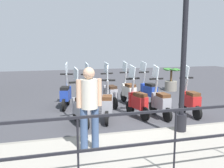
# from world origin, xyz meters

# --- Properties ---
(ground_plane) EXTENTS (28.00, 28.00, 0.00)m
(ground_plane) POSITION_xyz_m (0.00, 0.00, 0.00)
(ground_plane) COLOR #38383D
(promenade_walkway) EXTENTS (2.20, 20.00, 0.15)m
(promenade_walkway) POSITION_xyz_m (-3.15, 0.00, 0.07)
(promenade_walkway) COLOR gray
(promenade_walkway) RESTS_ON ground_plane
(fence_railing) EXTENTS (0.04, 16.03, 1.07)m
(fence_railing) POSITION_xyz_m (-4.20, 0.00, 0.90)
(fence_railing) COLOR black
(fence_railing) RESTS_ON promenade_walkway
(lamp_post_near) EXTENTS (0.26, 0.90, 4.54)m
(lamp_post_near) POSITION_xyz_m (-2.40, -0.45, 2.17)
(lamp_post_near) COLOR black
(lamp_post_near) RESTS_ON promenade_walkway
(pedestrian_distant) EXTENTS (0.35, 0.49, 1.59)m
(pedestrian_distant) POSITION_xyz_m (-2.89, 1.79, 1.08)
(pedestrian_distant) COLOR #384C70
(pedestrian_distant) RESTS_ON promenade_walkway
(potted_palm) EXTENTS (1.06, 0.66, 1.05)m
(potted_palm) POSITION_xyz_m (3.01, -3.13, 0.45)
(potted_palm) COLOR slate
(potted_palm) RESTS_ON ground_plane
(scooter_near_0) EXTENTS (1.23, 0.44, 1.54)m
(scooter_near_0) POSITION_xyz_m (-0.91, -1.65, 0.48)
(scooter_near_0) COLOR black
(scooter_near_0) RESTS_ON ground_plane
(scooter_near_1) EXTENTS (1.23, 0.44, 1.54)m
(scooter_near_1) POSITION_xyz_m (-0.86, -0.68, 0.48)
(scooter_near_1) COLOR black
(scooter_near_1) RESTS_ON ground_plane
(scooter_near_2) EXTENTS (1.22, 0.48, 1.54)m
(scooter_near_2) POSITION_xyz_m (-0.63, -0.05, 0.48)
(scooter_near_2) COLOR black
(scooter_near_2) RESTS_ON ground_plane
(scooter_near_3) EXTENTS (1.20, 0.54, 1.54)m
(scooter_near_3) POSITION_xyz_m (-0.76, 0.90, 0.48)
(scooter_near_3) COLOR black
(scooter_near_3) RESTS_ON ground_plane
(scooter_near_4) EXTENTS (1.23, 0.47, 1.54)m
(scooter_near_4) POSITION_xyz_m (-0.91, 1.68, 0.48)
(scooter_near_4) COLOR black
(scooter_near_4) RESTS_ON ground_plane
(scooter_far_0) EXTENTS (1.21, 0.52, 1.54)m
(scooter_far_0) POSITION_xyz_m (0.92, -1.08, 0.48)
(scooter_far_0) COLOR black
(scooter_far_0) RESTS_ON ground_plane
(scooter_far_1) EXTENTS (1.23, 0.44, 1.54)m
(scooter_far_1) POSITION_xyz_m (1.02, -0.35, 0.48)
(scooter_far_1) COLOR black
(scooter_far_1) RESTS_ON ground_plane
(scooter_far_2) EXTENTS (1.23, 0.45, 1.54)m
(scooter_far_2) POSITION_xyz_m (0.86, 0.40, 0.48)
(scooter_far_2) COLOR black
(scooter_far_2) RESTS_ON ground_plane
(scooter_far_3) EXTENTS (1.23, 0.44, 1.54)m
(scooter_far_3) POSITION_xyz_m (0.85, 1.10, 0.48)
(scooter_far_3) COLOR black
(scooter_far_3) RESTS_ON ground_plane
(scooter_far_4) EXTENTS (1.21, 0.52, 1.54)m
(scooter_far_4) POSITION_xyz_m (1.05, 1.90, 0.48)
(scooter_far_4) COLOR black
(scooter_far_4) RESTS_ON ground_plane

